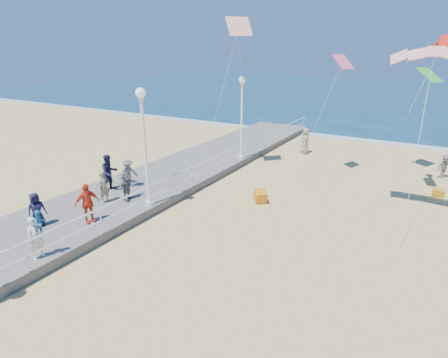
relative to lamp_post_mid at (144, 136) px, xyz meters
The scene contains 24 objects.
ground 6.48m from the lamp_post_mid, ahead, with size 160.00×160.00×0.00m, color tan.
ocean 65.32m from the lamp_post_mid, 85.29° to the left, with size 160.00×90.00×0.05m, color #0C3049.
surf_line 21.50m from the lamp_post_mid, 75.37° to the left, with size 160.00×1.20×0.04m, color white.
boardwalk 4.07m from the lamp_post_mid, behind, with size 5.00×44.00×0.40m, color slate.
railing 2.43m from the lamp_post_mid, ahead, with size 0.05×42.00×0.55m.
lamp_post_mid is the anchor object (origin of this frame).
lamp_post_far 9.00m from the lamp_post_mid, 90.00° to the left, with size 0.44×0.44×5.32m.
woman_holding_toddler 5.86m from the lamp_post_mid, 92.16° to the right, with size 0.56×0.37×1.54m, color silver.
toddler_held 5.51m from the lamp_post_mid, 90.56° to the right, with size 0.44×0.35×0.92m, color teal.
spectator_2 3.74m from the lamp_post_mid, 153.92° to the left, with size 0.99×0.57×1.53m, color slate.
spectator_3 3.66m from the lamp_post_mid, 110.01° to the right, with size 1.00×0.42×1.71m, color red.
spectator_4 5.23m from the lamp_post_mid, 122.00° to the right, with size 0.71×0.46×1.44m, color #171733.
spectator_5 2.91m from the lamp_post_mid, behind, with size 1.30×0.41×1.40m, color slate.
spectator_6 3.30m from the lamp_post_mid, 158.89° to the right, with size 0.56×0.37×1.54m, color gray.
spectator_7 3.84m from the lamp_post_mid, behind, with size 0.91×0.71×1.88m, color #171A32.
beach_walker_a 17.55m from the lamp_post_mid, 47.28° to the left, with size 0.95×0.55×1.48m, color #56565B.
beach_walker_c 14.36m from the lamp_post_mid, 78.50° to the left, with size 0.94×0.61×1.93m, color gray.
box_kite 6.36m from the lamp_post_mid, 43.40° to the left, with size 0.55×0.55×0.60m, color #D4470C.
beach_chair_left 15.22m from the lamp_post_mid, 38.78° to the left, with size 0.55×0.55×0.40m, color orange.
kite_parafoil 12.08m from the lamp_post_mid, 27.57° to the left, with size 3.20×0.90×0.30m, color red, non-canonical shape.
kite_windsock 13.80m from the lamp_post_mid, 38.28° to the left, with size 0.56×0.56×2.25m, color #FF2915.
kite_diamond_pink 11.80m from the lamp_post_mid, 59.28° to the left, with size 1.11×1.11×0.02m, color #E45483.
kite_diamond_green 16.67m from the lamp_post_mid, 52.49° to the left, with size 1.35×1.35×0.02m, color green.
kite_diamond_redwhite 9.07m from the lamp_post_mid, 86.72° to the left, with size 1.37×1.37×0.02m, color red.
Camera 1 is at (5.25, -10.98, 7.02)m, focal length 28.00 mm.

